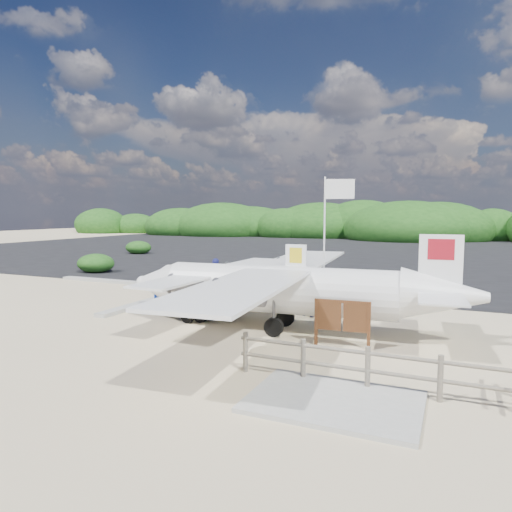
{
  "coord_description": "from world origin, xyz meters",
  "views": [
    {
      "loc": [
        7.7,
        -15.0,
        3.97
      ],
      "look_at": [
        -0.31,
        3.14,
        2.05
      ],
      "focal_mm": 32.0,
      "sensor_mm": 36.0,
      "label": 1
    }
  ],
  "objects_px": {
    "crew_a": "(216,278)",
    "crew_b": "(308,293)",
    "baggage_cart": "(191,316)",
    "signboard": "(342,347)",
    "aircraft_small": "(321,249)",
    "flagpole": "(323,321)"
  },
  "relations": [
    {
      "from": "baggage_cart",
      "to": "aircraft_small",
      "type": "relative_size",
      "value": 0.38
    },
    {
      "from": "crew_b",
      "to": "baggage_cart",
      "type": "bearing_deg",
      "value": 44.07
    },
    {
      "from": "crew_b",
      "to": "aircraft_small",
      "type": "height_order",
      "value": "crew_b"
    },
    {
      "from": "crew_b",
      "to": "crew_a",
      "type": "bearing_deg",
      "value": 1.08
    },
    {
      "from": "flagpole",
      "to": "signboard",
      "type": "distance_m",
      "value": 3.21
    },
    {
      "from": "crew_a",
      "to": "aircraft_small",
      "type": "height_order",
      "value": "crew_a"
    },
    {
      "from": "crew_a",
      "to": "baggage_cart",
      "type": "bearing_deg",
      "value": 97.32
    },
    {
      "from": "baggage_cart",
      "to": "signboard",
      "type": "bearing_deg",
      "value": -3.25
    },
    {
      "from": "baggage_cart",
      "to": "crew_a",
      "type": "relative_size",
      "value": 1.52
    },
    {
      "from": "crew_a",
      "to": "crew_b",
      "type": "height_order",
      "value": "crew_a"
    },
    {
      "from": "flagpole",
      "to": "crew_b",
      "type": "bearing_deg",
      "value": 139.31
    },
    {
      "from": "baggage_cart",
      "to": "crew_b",
      "type": "distance_m",
      "value": 4.58
    },
    {
      "from": "crew_a",
      "to": "aircraft_small",
      "type": "relative_size",
      "value": 0.25
    },
    {
      "from": "flagpole",
      "to": "crew_a",
      "type": "height_order",
      "value": "flagpole"
    },
    {
      "from": "crew_a",
      "to": "aircraft_small",
      "type": "bearing_deg",
      "value": -90.17
    },
    {
      "from": "flagpole",
      "to": "crew_b",
      "type": "xyz_separation_m",
      "value": [
        -0.79,
        0.68,
        0.87
      ]
    },
    {
      "from": "baggage_cart",
      "to": "crew_a",
      "type": "xyz_separation_m",
      "value": [
        -0.86,
        3.52,
        0.93
      ]
    },
    {
      "from": "baggage_cart",
      "to": "aircraft_small",
      "type": "distance_m",
      "value": 32.42
    },
    {
      "from": "signboard",
      "to": "aircraft_small",
      "type": "relative_size",
      "value": 0.23
    },
    {
      "from": "signboard",
      "to": "crew_b",
      "type": "relative_size",
      "value": 1.0
    },
    {
      "from": "baggage_cart",
      "to": "crew_a",
      "type": "distance_m",
      "value": 3.74
    },
    {
      "from": "signboard",
      "to": "crew_b",
      "type": "bearing_deg",
      "value": 116.94
    }
  ]
}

